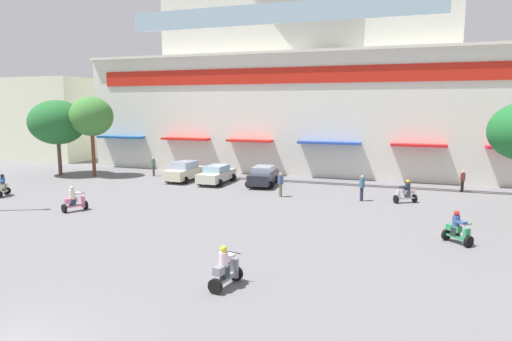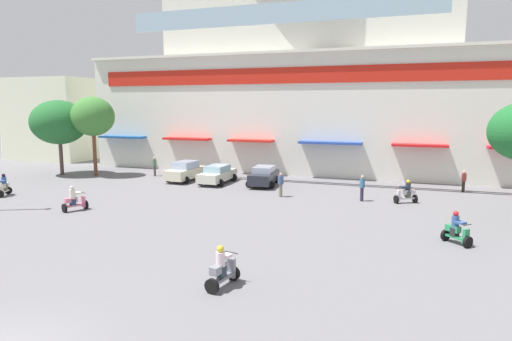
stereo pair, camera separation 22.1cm
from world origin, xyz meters
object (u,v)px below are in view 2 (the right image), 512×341
object	(u,v)px
scooter_rider_1	(406,193)
pedestrian_2	(464,180)
plaza_tree_2	(93,117)
parked_car_1	(217,174)
parked_car_0	(186,171)
scooter_rider_5	(74,200)
pedestrian_3	(362,187)
pedestrian_0	(155,165)
scooter_rider_6	(456,231)
scooter_rider_3	(222,269)
plaza_tree_0	(59,122)
scooter_rider_0	(4,187)
pedestrian_1	(281,183)
parked_car_2	(264,176)

from	to	relation	value
scooter_rider_1	pedestrian_2	xyz separation A→B (m)	(3.92, 5.13, 0.26)
plaza_tree_2	parked_car_1	bearing A→B (deg)	1.33
parked_car_0	pedestrian_2	distance (m)	21.43
scooter_rider_5	pedestrian_3	size ratio (longest dim) A/B	0.90
parked_car_1	scooter_rider_5	xyz separation A→B (m)	(-4.26, -11.27, -0.12)
pedestrian_0	pedestrian_2	xyz separation A→B (m)	(25.10, 1.02, -0.09)
scooter_rider_6	pedestrian_3	bearing A→B (deg)	122.58
scooter_rider_5	pedestrian_0	size ratio (longest dim) A/B	0.89
scooter_rider_3	pedestrian_3	xyz separation A→B (m)	(3.21, 15.53, 0.33)
scooter_rider_1	scooter_rider_6	xyz separation A→B (m)	(2.18, -8.07, -0.01)
plaza_tree_2	scooter_rider_1	size ratio (longest dim) A/B	4.60
scooter_rider_1	parked_car_1	bearing A→B (deg)	169.76
parked_car_1	scooter_rider_1	size ratio (longest dim) A/B	2.88
parked_car_0	scooter_rider_3	world-z (taller)	parked_car_0
pedestrian_2	scooter_rider_6	bearing A→B (deg)	-97.51
plaza_tree_0	scooter_rider_0	bearing A→B (deg)	-70.63
scooter_rider_0	parked_car_1	bearing A→B (deg)	38.05
scooter_rider_3	pedestrian_1	size ratio (longest dim) A/B	0.92
pedestrian_0	plaza_tree_0	bearing A→B (deg)	-165.34
parked_car_0	parked_car_1	size ratio (longest dim) A/B	0.97
plaza_tree_0	pedestrian_3	distance (m)	27.09
scooter_rider_5	parked_car_2	bearing A→B (deg)	54.76
plaza_tree_2	scooter_rider_1	xyz separation A→B (m)	(26.11, -2.34, -4.62)
parked_car_2	scooter_rider_0	world-z (taller)	scooter_rider_0
scooter_rider_3	pedestrian_1	distance (m)	15.25
scooter_rider_0	parked_car_0	bearing A→B (deg)	46.66
pedestrian_1	pedestrian_3	xyz separation A→B (m)	(5.41, 0.44, 0.03)
parked_car_0	scooter_rider_1	size ratio (longest dim) A/B	2.81
plaza_tree_2	scooter_rider_0	bearing A→B (deg)	-91.97
pedestrian_0	pedestrian_1	bearing A→B (deg)	-20.64
parked_car_2	scooter_rider_0	size ratio (longest dim) A/B	2.75
scooter_rider_3	scooter_rider_6	size ratio (longest dim) A/B	1.01
parked_car_2	pedestrian_1	xyz separation A→B (m)	(2.40, -3.66, 0.17)
scooter_rider_0	scooter_rider_6	size ratio (longest dim) A/B	1.02
parked_car_0	scooter_rider_3	size ratio (longest dim) A/B	2.79
scooter_rider_3	pedestrian_2	size ratio (longest dim) A/B	0.97
parked_car_2	scooter_rider_3	size ratio (longest dim) A/B	2.78
plaza_tree_2	scooter_rider_3	distance (m)	27.55
scooter_rider_3	scooter_rider_5	xyz separation A→B (m)	(-12.73, 7.23, -0.02)
scooter_rider_0	pedestrian_3	size ratio (longest dim) A/B	0.91
scooter_rider_0	pedestrian_0	world-z (taller)	pedestrian_0
plaza_tree_2	pedestrian_2	distance (m)	30.46
plaza_tree_2	scooter_rider_1	bearing A→B (deg)	-5.12
scooter_rider_3	scooter_rider_6	distance (m)	11.29
parked_car_0	scooter_rider_0	xyz separation A→B (m)	(-9.03, -9.57, -0.17)
parked_car_2	scooter_rider_1	size ratio (longest dim) A/B	2.81
plaza_tree_2	pedestrian_3	distance (m)	23.90
scooter_rider_5	pedestrian_0	xyz separation A→B (m)	(-2.49, 12.76, 0.36)
scooter_rider_3	pedestrian_3	bearing A→B (deg)	78.30
plaza_tree_0	scooter_rider_0	distance (m)	10.09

